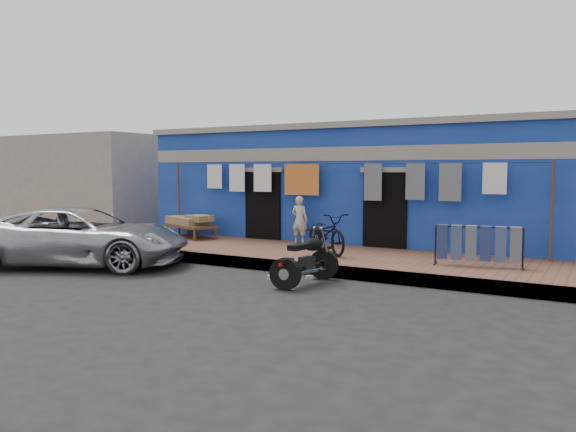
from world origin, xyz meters
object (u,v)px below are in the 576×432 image
at_px(bicycle, 327,228).
at_px(motorcycle, 305,258).
at_px(car, 82,236).
at_px(charpoy, 191,226).
at_px(seated_person, 300,220).
at_px(jeans_rack, 478,245).

bearing_deg(bicycle, motorcycle, -125.62).
relative_size(car, bicycle, 2.73).
height_order(motorcycle, charpoy, motorcycle).
relative_size(bicycle, motorcycle, 1.09).
bearing_deg(motorcycle, bicycle, 113.96).
height_order(bicycle, charpoy, bicycle).
bearing_deg(seated_person, motorcycle, 121.01).
xyz_separation_m(seated_person, bicycle, (1.35, -1.20, -0.05)).
xyz_separation_m(motorcycle, jeans_rack, (2.69, 2.18, 0.16)).
relative_size(car, motorcycle, 2.97).
distance_m(bicycle, motorcycle, 2.38).
xyz_separation_m(car, charpoy, (0.00, 3.79, -0.12)).
height_order(motorcycle, jeans_rack, jeans_rack).
relative_size(seated_person, bicycle, 0.70).
distance_m(bicycle, charpoy, 4.74).
distance_m(bicycle, jeans_rack, 3.35).
distance_m(car, bicycle, 5.50).
xyz_separation_m(motorcycle, charpoy, (-5.31, 3.13, 0.05)).
bearing_deg(car, seated_person, -63.12).
bearing_deg(jeans_rack, bicycle, 178.66).
distance_m(charpoy, jeans_rack, 8.06).
bearing_deg(charpoy, jeans_rack, -6.75).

